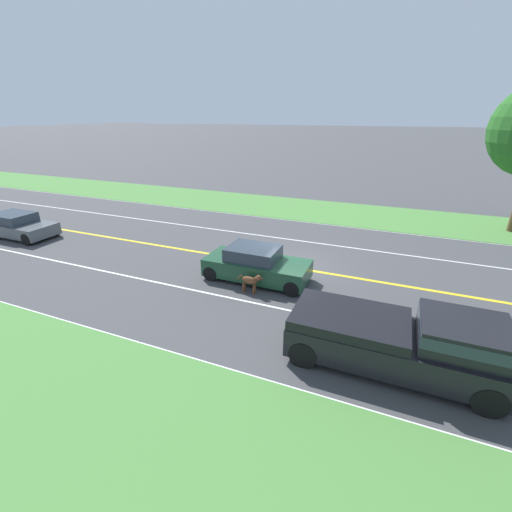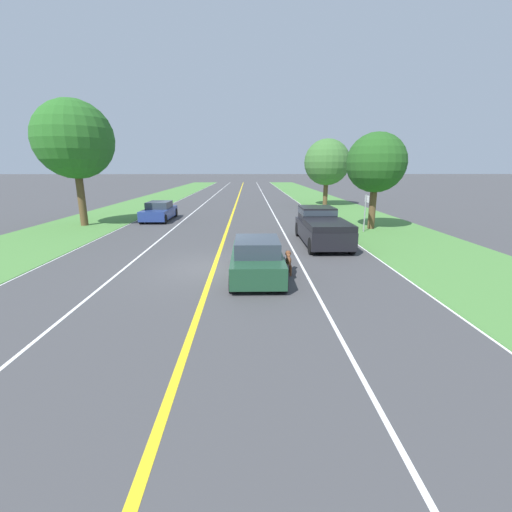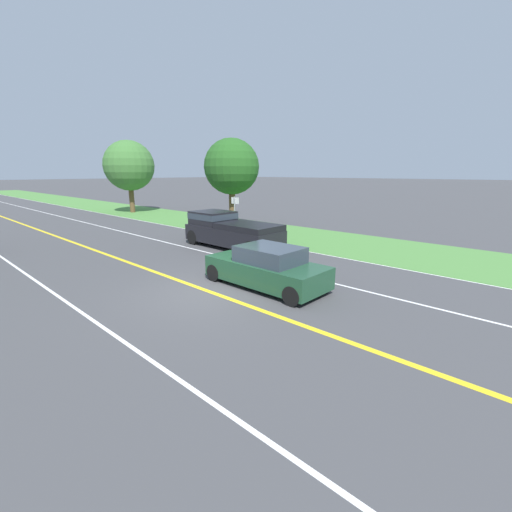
{
  "view_description": "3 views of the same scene",
  "coord_description": "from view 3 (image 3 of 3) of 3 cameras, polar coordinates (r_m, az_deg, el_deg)",
  "views": [
    {
      "loc": [
        13.44,
        3.87,
        6.34
      ],
      "look_at": [
        1.77,
        -0.96,
        1.08
      ],
      "focal_mm": 24.0,
      "sensor_mm": 36.0,
      "label": 1
    },
    {
      "loc": [
        1.38,
        -12.85,
        3.83
      ],
      "look_at": [
        1.62,
        -1.62,
        0.92
      ],
      "focal_mm": 24.0,
      "sensor_mm": 36.0,
      "label": 2
    },
    {
      "loc": [
        -6.65,
        -8.24,
        3.78
      ],
      "look_at": [
        1.52,
        -0.63,
        1.03
      ],
      "focal_mm": 24.0,
      "sensor_mm": 36.0,
      "label": 3
    }
  ],
  "objects": [
    {
      "name": "ego_car",
      "position": [
        11.47,
        1.81,
        -1.99
      ],
      "size": [
        1.83,
        4.24,
        1.4
      ],
      "color": "#1E472D",
      "rests_on": "ground"
    },
    {
      "name": "dog",
      "position": [
        12.54,
        4.39,
        -1.25
      ],
      "size": [
        0.25,
        1.11,
        0.83
      ],
      "rotation": [
        0.0,
        0.0,
        -0.05
      ],
      "color": "brown",
      "rests_on": "ground"
    },
    {
      "name": "roadside_tree_right_far",
      "position": [
        34.86,
        -20.42,
        13.91
      ],
      "size": [
        4.58,
        4.58,
        6.64
      ],
      "color": "brown",
      "rests_on": "ground"
    },
    {
      "name": "ground_plane",
      "position": [
        11.24,
        -7.7,
        -5.93
      ],
      "size": [
        400.0,
        400.0,
        0.0
      ],
      "primitive_type": "plane",
      "color": "#424244"
    },
    {
      "name": "roadside_tree_right_near",
      "position": [
        23.27,
        -4.1,
        14.57
      ],
      "size": [
        3.63,
        3.63,
        5.94
      ],
      "color": "brown",
      "rests_on": "ground"
    },
    {
      "name": "lane_dash_same_dir",
      "position": [
        13.61,
        3.74,
        -2.3
      ],
      "size": [
        0.1,
        160.0,
        0.01
      ],
      "primitive_type": "cube",
      "color": "white",
      "rests_on": "ground"
    },
    {
      "name": "lane_edge_line_right",
      "position": [
        16.38,
        11.51,
        0.23
      ],
      "size": [
        0.14,
        160.0,
        0.01
      ],
      "primitive_type": "cube",
      "color": "white",
      "rests_on": "ground"
    },
    {
      "name": "grass_verge_right",
      "position": [
        18.95,
        16.29,
        1.82
      ],
      "size": [
        6.0,
        160.0,
        0.03
      ],
      "primitive_type": "cube",
      "color": "#4C843D",
      "rests_on": "ground"
    },
    {
      "name": "street_sign",
      "position": [
        22.03,
        -3.56,
        7.71
      ],
      "size": [
        0.11,
        0.64,
        2.26
      ],
      "color": "gray",
      "rests_on": "ground"
    },
    {
      "name": "centre_divider_line",
      "position": [
        11.24,
        -7.71,
        -5.91
      ],
      "size": [
        0.18,
        160.0,
        0.01
      ],
      "primitive_type": "cube",
      "color": "yellow",
      "rests_on": "ground"
    },
    {
      "name": "pickup_truck",
      "position": [
        17.66,
        -4.41,
        4.38
      ],
      "size": [
        2.08,
        5.38,
        1.74
      ],
      "color": "black",
      "rests_on": "ground"
    },
    {
      "name": "lane_dash_oncoming",
      "position": [
        9.59,
        -24.33,
        -10.63
      ],
      "size": [
        0.1,
        160.0,
        0.01
      ],
      "primitive_type": "cube",
      "color": "white",
      "rests_on": "ground"
    }
  ]
}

